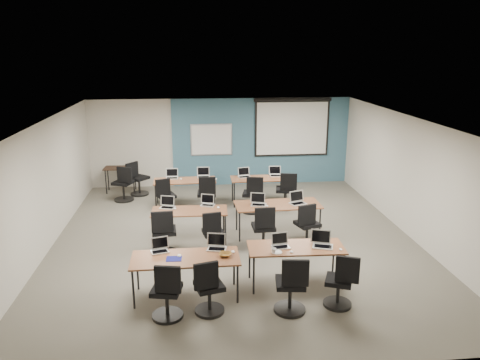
{
  "coord_description": "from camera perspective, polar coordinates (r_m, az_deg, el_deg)",
  "views": [
    {
      "loc": [
        -0.89,
        -9.72,
        4.16
      ],
      "look_at": [
        0.16,
        0.4,
        1.28
      ],
      "focal_mm": 35.0,
      "sensor_mm": 36.0,
      "label": 1
    }
  ],
  "objects": [
    {
      "name": "wall_right",
      "position": [
        11.24,
        20.07,
        0.32
      ],
      "size": [
        0.04,
        9.0,
        2.7
      ],
      "primitive_type": "cube",
      "color": "beige",
      "rests_on": "ground"
    },
    {
      "name": "spare_chair_b",
      "position": [
        13.49,
        -13.98,
        -0.77
      ],
      "size": [
        0.59,
        0.55,
        1.03
      ],
      "rotation": [
        0.0,
        0.0,
        -0.41
      ],
      "color": "black",
      "rests_on": "floor"
    },
    {
      "name": "floor",
      "position": [
        10.62,
        -0.66,
        -7.3
      ],
      "size": [
        8.0,
        9.0,
        0.02
      ],
      "primitive_type": "cube",
      "color": "#6B6354",
      "rests_on": "ground"
    },
    {
      "name": "task_chair_3",
      "position": [
        8.07,
        12.16,
        -12.44
      ],
      "size": [
        0.5,
        0.48,
        0.96
      ],
      "rotation": [
        0.0,
        0.0,
        -0.39
      ],
      "color": "black",
      "rests_on": "floor"
    },
    {
      "name": "task_chair_7",
      "position": [
        10.25,
        8.16,
        -5.85
      ],
      "size": [
        0.53,
        0.51,
        0.99
      ],
      "rotation": [
        0.0,
        0.0,
        0.32
      ],
      "color": "black",
      "rests_on": "floor"
    },
    {
      "name": "laptop_9",
      "position": [
        12.94,
        -4.48,
        0.66
      ],
      "size": [
        0.35,
        0.29,
        0.26
      ],
      "rotation": [
        0.0,
        0.0,
        -0.02
      ],
      "color": "#ACACAC",
      "rests_on": "training_table_back_left"
    },
    {
      "name": "blue_mousepad",
      "position": [
        8.08,
        -8.05,
        -9.49
      ],
      "size": [
        0.27,
        0.23,
        0.01
      ],
      "primitive_type": "cube",
      "rotation": [
        0.0,
        0.0,
        -0.04
      ],
      "color": "navy",
      "rests_on": "training_table_front_left"
    },
    {
      "name": "mouse_5",
      "position": [
        10.44,
        -2.67,
        -3.36
      ],
      "size": [
        0.08,
        0.11,
        0.04
      ],
      "primitive_type": "ellipsoid",
      "rotation": [
        0.0,
        0.0,
        -0.14
      ],
      "color": "white",
      "rests_on": "training_table_mid_left"
    },
    {
      "name": "laptop_11",
      "position": [
        13.08,
        4.33,
        0.82
      ],
      "size": [
        0.33,
        0.28,
        0.25
      ],
      "rotation": [
        0.0,
        0.0,
        -0.05
      ],
      "color": "#A5A5A9",
      "rests_on": "training_table_back_right"
    },
    {
      "name": "ceiling",
      "position": [
        9.87,
        -0.7,
        7.27
      ],
      "size": [
        8.0,
        9.0,
        0.02
      ],
      "primitive_type": "cube",
      "color": "white",
      "rests_on": "ground"
    },
    {
      "name": "projector_screen",
      "position": [
        14.64,
        6.36,
        6.75
      ],
      "size": [
        2.4,
        0.1,
        1.82
      ],
      "color": "black",
      "rests_on": "wall_back"
    },
    {
      "name": "coffee_cup",
      "position": [
        8.21,
        4.14,
        -8.6
      ],
      "size": [
        0.09,
        0.09,
        0.07
      ],
      "primitive_type": "imported",
      "rotation": [
        0.0,
        0.0,
        -0.1
      ],
      "color": "silver",
      "rests_on": "snack_plate"
    },
    {
      "name": "training_table_front_left",
      "position": [
        8.13,
        -6.66,
        -9.63
      ],
      "size": [
        1.84,
        0.77,
        0.73
      ],
      "rotation": [
        0.0,
        0.0,
        0.01
      ],
      "color": "#A2723A",
      "rests_on": "floor"
    },
    {
      "name": "task_chair_10",
      "position": [
        12.17,
        1.55,
        -2.15
      ],
      "size": [
        0.53,
        0.53,
        1.0
      ],
      "rotation": [
        0.0,
        0.0,
        -0.22
      ],
      "color": "black",
      "rests_on": "floor"
    },
    {
      "name": "mouse_11",
      "position": [
        13.02,
        5.79,
        0.48
      ],
      "size": [
        0.08,
        0.11,
        0.03
      ],
      "primitive_type": "ellipsoid",
      "rotation": [
        0.0,
        0.0,
        -0.28
      ],
      "color": "white",
      "rests_on": "training_table_back_right"
    },
    {
      "name": "mouse_9",
      "position": [
        12.69,
        -2.96,
        0.13
      ],
      "size": [
        0.08,
        0.11,
        0.03
      ],
      "primitive_type": "ellipsoid",
      "rotation": [
        0.0,
        0.0,
        -0.16
      ],
      "color": "white",
      "rests_on": "training_table_back_left"
    },
    {
      "name": "task_chair_4",
      "position": [
        9.83,
        -9.24,
        -6.79
      ],
      "size": [
        0.54,
        0.54,
        1.02
      ],
      "rotation": [
        0.0,
        0.0,
        0.06
      ],
      "color": "black",
      "rests_on": "floor"
    },
    {
      "name": "laptop_4",
      "position": [
        10.57,
        -8.84,
        -3.0
      ],
      "size": [
        0.32,
        0.27,
        0.24
      ],
      "rotation": [
        0.0,
        0.0,
        -0.3
      ],
      "color": "#A7A7A8",
      "rests_on": "training_table_mid_left"
    },
    {
      "name": "laptop_5",
      "position": [
        10.62,
        -3.96,
        -2.76
      ],
      "size": [
        0.31,
        0.26,
        0.23
      ],
      "rotation": [
        0.0,
        0.0,
        -0.33
      ],
      "color": "silver",
      "rests_on": "training_table_mid_left"
    },
    {
      "name": "utility_table",
      "position": [
        14.35,
        -14.41,
        1.14
      ],
      "size": [
        0.92,
        0.51,
        0.75
      ],
      "rotation": [
        0.0,
        0.0,
        -0.05
      ],
      "color": "black",
      "rests_on": "floor"
    },
    {
      "name": "mouse_0",
      "position": [
        8.17,
        -7.42,
        -9.11
      ],
      "size": [
        0.09,
        0.12,
        0.04
      ],
      "primitive_type": "ellipsoid",
      "rotation": [
        0.0,
        0.0,
        -0.24
      ],
      "color": "white",
      "rests_on": "training_table_front_left"
    },
    {
      "name": "mouse_1",
      "position": [
        8.24,
        -0.87,
        -8.74
      ],
      "size": [
        0.08,
        0.11,
        0.03
      ],
      "primitive_type": "ellipsoid",
      "rotation": [
        0.0,
        0.0,
        0.16
      ],
      "color": "white",
      "rests_on": "training_table_front_left"
    },
    {
      "name": "task_chair_9",
      "position": [
        12.19,
        -4.05,
        -2.14
      ],
      "size": [
        0.53,
        0.53,
        1.01
      ],
      "rotation": [
        0.0,
        0.0,
        -0.05
      ],
      "color": "black",
      "rests_on": "floor"
    },
    {
      "name": "mouse_8",
      "position": [
        12.77,
        -7.22,
        0.13
      ],
      "size": [
        0.08,
        0.11,
        0.04
      ],
      "primitive_type": "ellipsoid",
      "rotation": [
        0.0,
        0.0,
        -0.24
      ],
      "color": "white",
      "rests_on": "training_table_back_left"
    },
    {
      "name": "mouse_2",
      "position": [
        8.29,
        6.3,
        -8.68
      ],
      "size": [
        0.08,
        0.1,
        0.03
      ],
      "primitive_type": "ellipsoid",
      "rotation": [
        0.0,
        0.0,
        -0.34
      ],
      "color": "white",
      "rests_on": "training_table_front_right"
    },
    {
      "name": "task_chair_11",
      "position": [
        12.52,
        5.6,
        -1.66
      ],
      "size": [
        0.54,
        0.54,
        1.02
      ],
      "rotation": [
        0.0,
        0.0,
        -0.2
      ],
      "color": "black",
      "rests_on": "floor"
    },
    {
      "name": "laptop_0",
      "position": [
        8.39,
        -9.75,
        -8.17
      ],
      "size": [
        0.3,
        0.26,
        0.23
      ],
      "rotation": [
        0.0,
        0.0,
        0.28
      ],
      "color": "#9F9FAB",
      "rests_on": "training_table_front_left"
    },
    {
      "name": "laptop_1",
      "position": [
        8.39,
        -2.87,
        -7.93
      ],
      "size": [
        0.33,
        0.28,
        0.25
      ],
      "rotation": [
        0.0,
        0.0,
        -0.22
      ],
      "color": "silver",
      "rests_on": "training_table_front_left"
    },
    {
      "name": "snack_plate",
      "position": [
        8.26,
        4.52,
        -8.76
      ],
      "size": [
        0.23,
        0.23,
        0.01
      ],
      "primitive_type": "cylinder",
      "rotation": [
        0.0,
        0.0,
        0.3
      ],
      "color": "white",
      "rests_on": "training_table_front_right"
    },
    {
      "name": "training_table_back_left",
      "position": [
        12.71,
        -6.74,
        -0.22
      ],
      "size": [
        1.67,
        0.7,
        0.73
      ],
      "rotation": [
        0.0,
        0.0,
        0.02
      ],
      "color": "olive",
      "rests_on": "floor"
    },
    {
      "name": "laptop_6",
      "position": [
        10.63,
        2.25,
        -2.69
      ],
      "size": [
        0.34,
        0.29,
        0.26
      ],
      "rotation": [
        0.0,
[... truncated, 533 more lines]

